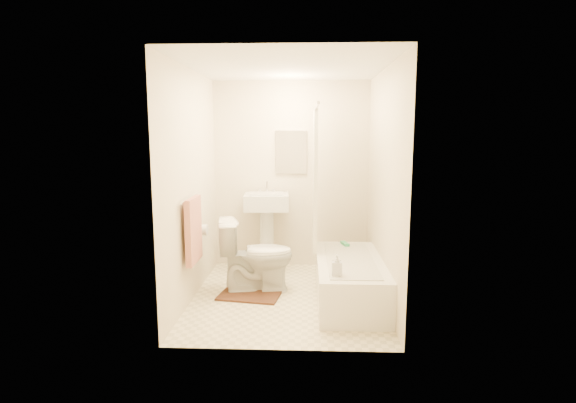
{
  "coord_description": "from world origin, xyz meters",
  "views": [
    {
      "loc": [
        0.21,
        -4.62,
        1.75
      ],
      "look_at": [
        0.0,
        0.25,
        1.0
      ],
      "focal_mm": 28.0,
      "sensor_mm": 36.0,
      "label": 1
    }
  ],
  "objects_px": {
    "sink": "(267,229)",
    "bathtub": "(349,280)",
    "toilet": "(256,256)",
    "bath_mat": "(250,294)",
    "soap_bottle": "(337,265)"
  },
  "relations": [
    {
      "from": "bathtub",
      "to": "bath_mat",
      "type": "xyz_separation_m",
      "value": [
        -1.06,
        0.08,
        -0.21
      ]
    },
    {
      "from": "toilet",
      "to": "bath_mat",
      "type": "height_order",
      "value": "toilet"
    },
    {
      "from": "sink",
      "to": "bathtub",
      "type": "bearing_deg",
      "value": -49.66
    },
    {
      "from": "toilet",
      "to": "sink",
      "type": "distance_m",
      "value": 0.78
    },
    {
      "from": "toilet",
      "to": "bath_mat",
      "type": "distance_m",
      "value": 0.42
    },
    {
      "from": "bathtub",
      "to": "soap_bottle",
      "type": "bearing_deg",
      "value": -107.54
    },
    {
      "from": "sink",
      "to": "bathtub",
      "type": "height_order",
      "value": "sink"
    },
    {
      "from": "bathtub",
      "to": "toilet",
      "type": "bearing_deg",
      "value": 166.64
    },
    {
      "from": "soap_bottle",
      "to": "sink",
      "type": "bearing_deg",
      "value": 117.01
    },
    {
      "from": "toilet",
      "to": "bath_mat",
      "type": "bearing_deg",
      "value": 152.53
    },
    {
      "from": "toilet",
      "to": "bathtub",
      "type": "relative_size",
      "value": 0.53
    },
    {
      "from": "toilet",
      "to": "bathtub",
      "type": "bearing_deg",
      "value": -113.12
    },
    {
      "from": "toilet",
      "to": "bathtub",
      "type": "distance_m",
      "value": 1.06
    },
    {
      "from": "sink",
      "to": "bathtub",
      "type": "relative_size",
      "value": 0.69
    },
    {
      "from": "bathtub",
      "to": "sink",
      "type": "bearing_deg",
      "value": 133.69
    }
  ]
}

